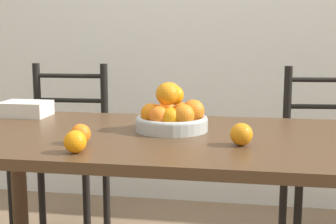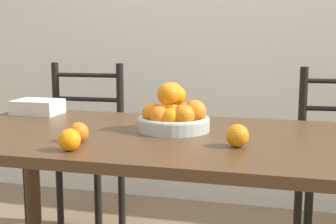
{
  "view_description": "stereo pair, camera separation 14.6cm",
  "coord_description": "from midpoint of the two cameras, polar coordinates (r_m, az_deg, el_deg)",
  "views": [
    {
      "loc": [
        0.31,
        -1.59,
        1.1
      ],
      "look_at": [
        0.03,
        -0.01,
        0.83
      ],
      "focal_mm": 50.0,
      "sensor_mm": 36.0,
      "label": 1
    },
    {
      "loc": [
        0.45,
        -1.56,
        1.1
      ],
      "look_at": [
        0.03,
        -0.01,
        0.83
      ],
      "focal_mm": 50.0,
      "sensor_mm": 36.0,
      "label": 2
    }
  ],
  "objects": [
    {
      "name": "chair_right",
      "position": [
        2.35,
        17.51,
        -6.54
      ],
      "size": [
        0.46,
        0.44,
        0.94
      ],
      "rotation": [
        0.0,
        0.0,
        0.1
      ],
      "color": "black",
      "rests_on": "ground_plane"
    },
    {
      "name": "dining_table",
      "position": [
        1.68,
        -3.58,
        -6.26
      ],
      "size": [
        1.6,
        0.81,
        0.75
      ],
      "color": "#4C331E",
      "rests_on": "ground_plane"
    },
    {
      "name": "orange_loose_1",
      "position": [
        1.54,
        -13.29,
        -2.64
      ],
      "size": [
        0.07,
        0.07,
        0.07
      ],
      "color": "orange",
      "rests_on": "dining_table"
    },
    {
      "name": "fruit_bowl",
      "position": [
        1.71,
        -1.95,
        -0.37
      ],
      "size": [
        0.27,
        0.27,
        0.18
      ],
      "color": "#B2B7B2",
      "rests_on": "dining_table"
    },
    {
      "name": "book_stack",
      "position": [
        2.13,
        -18.86,
        0.36
      ],
      "size": [
        0.2,
        0.15,
        0.06
      ],
      "color": "silver",
      "rests_on": "dining_table"
    },
    {
      "name": "orange_loose_2",
      "position": [
        1.43,
        -14.14,
        -3.56
      ],
      "size": [
        0.07,
        0.07,
        0.07
      ],
      "color": "orange",
      "rests_on": "dining_table"
    },
    {
      "name": "chair_left",
      "position": [
        2.55,
        -14.24,
        -5.2
      ],
      "size": [
        0.44,
        0.42,
        0.94
      ],
      "rotation": [
        0.0,
        0.0,
        0.04
      ],
      "color": "black",
      "rests_on": "ground_plane"
    },
    {
      "name": "wall_back",
      "position": [
        3.02,
        2.66,
        13.24
      ],
      "size": [
        8.0,
        0.06,
        2.6
      ],
      "color": "silver",
      "rests_on": "ground_plane"
    },
    {
      "name": "orange_loose_0",
      "position": [
        1.49,
        6.18,
        -2.75
      ],
      "size": [
        0.07,
        0.07,
        0.07
      ],
      "color": "orange",
      "rests_on": "dining_table"
    }
  ]
}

